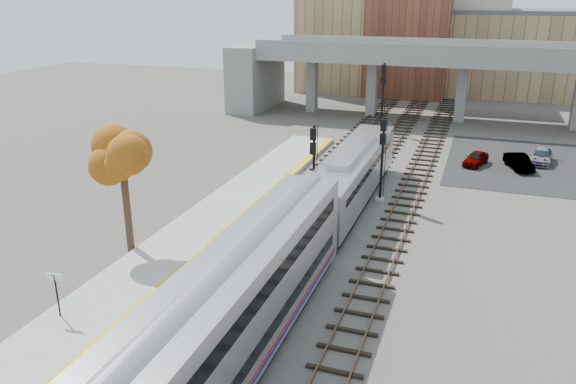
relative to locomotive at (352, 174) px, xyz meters
The scene contains 17 objects.
ground 12.86m from the locomotive, 94.53° to the right, with size 160.00×160.00×0.00m, color #47423D.
platform 15.22m from the locomotive, 123.17° to the right, with size 4.50×60.00×0.35m, color #9E9E99.
yellow_strip 14.26m from the locomotive, 116.71° to the right, with size 0.70×60.00×0.01m, color yellow.
tracks 2.21m from the locomotive, 119.16° to the right, with size 10.70×95.00×0.25m.
overpass 32.81m from the locomotive, 83.09° to the left, with size 54.00×12.00×9.50m.
buildings_far 54.24m from the locomotive, 89.72° to the left, with size 43.00×21.00×20.60m.
parking_lot 20.26m from the locomotive, 49.79° to the left, with size 14.00×18.00×0.04m, color black.
locomotive is the anchor object (origin of this frame).
coach 22.61m from the locomotive, 90.00° to the right, with size 3.03×25.00×5.00m.
signal_mast_near 3.77m from the locomotive, 124.83° to the right, with size 0.60×0.64×6.49m.
signal_mast_mid 2.42m from the locomotive, 27.49° to the left, with size 0.60×0.64×6.54m.
signal_mast_far 23.83m from the locomotive, 95.07° to the left, with size 0.60×0.64×7.72m.
station_sign 22.65m from the locomotive, 114.93° to the right, with size 0.90×0.13×2.27m.
tree 17.07m from the locomotive, 130.70° to the right, with size 3.60×3.60×7.84m.
car_a 16.00m from the locomotive, 57.37° to the left, with size 1.47×3.66×1.25m, color #99999E.
car_b 18.20m from the locomotive, 47.38° to the left, with size 1.42×4.07×1.34m, color #99999E.
car_c 21.67m from the locomotive, 48.44° to the left, with size 1.79×4.39×1.28m, color #99999E.
Camera 1 is at (9.64, -26.50, 15.13)m, focal length 35.00 mm.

